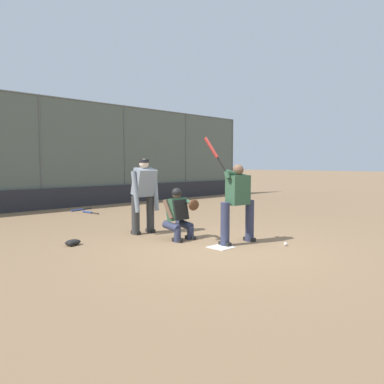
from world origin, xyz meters
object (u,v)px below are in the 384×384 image
object	(u,v)px
catcher_behind_plate	(179,213)
fielding_glove_on_dirt	(73,243)
spare_bat_by_padding	(170,203)
baseball_loose	(286,244)
batter_at_plate	(237,201)
umpire_home	(144,194)
spare_bat_third_base_side	(79,210)
spare_bat_near_backstop	(89,212)

from	to	relation	value
catcher_behind_plate	fielding_glove_on_dirt	xyz separation A→B (m)	(1.96, -1.10, -0.53)
spare_bat_by_padding	baseball_loose	bearing A→B (deg)	22.66
batter_at_plate	fielding_glove_on_dirt	world-z (taller)	batter_at_plate
umpire_home	spare_bat_third_base_side	size ratio (longest dim) A/B	1.99
catcher_behind_plate	spare_bat_near_backstop	distance (m)	5.51
fielding_glove_on_dirt	baseball_loose	xyz separation A→B (m)	(-3.10, 3.07, -0.02)
spare_bat_by_padding	fielding_glove_on_dirt	distance (m)	8.25
umpire_home	spare_bat_by_padding	distance (m)	6.86
spare_bat_third_base_side	fielding_glove_on_dirt	world-z (taller)	fielding_glove_on_dirt
spare_bat_third_base_side	spare_bat_by_padding	bearing A→B (deg)	159.95
baseball_loose	fielding_glove_on_dirt	bearing A→B (deg)	-44.70
spare_bat_third_base_side	catcher_behind_plate	bearing A→B (deg)	68.54
catcher_behind_plate	spare_bat_third_base_side	size ratio (longest dim) A/B	1.27
umpire_home	spare_bat_by_padding	world-z (taller)	umpire_home
batter_at_plate	fielding_glove_on_dirt	size ratio (longest dim) A/B	6.69
fielding_glove_on_dirt	batter_at_plate	bearing A→B (deg)	139.01
batter_at_plate	umpire_home	size ratio (longest dim) A/B	1.24
spare_bat_third_base_side	baseball_loose	world-z (taller)	baseball_loose
catcher_behind_plate	fielding_glove_on_dirt	bearing A→B (deg)	-30.29
baseball_loose	catcher_behind_plate	bearing A→B (deg)	-59.86
spare_bat_by_padding	spare_bat_third_base_side	world-z (taller)	same
spare_bat_third_base_side	fielding_glove_on_dirt	xyz separation A→B (m)	(2.82, 5.18, 0.03)
umpire_home	spare_bat_near_backstop	size ratio (longest dim) A/B	2.05
catcher_behind_plate	batter_at_plate	bearing A→B (deg)	117.38
spare_bat_by_padding	batter_at_plate	bearing A→B (deg)	16.77
spare_bat_near_backstop	baseball_loose	distance (m)	7.40
spare_bat_near_backstop	spare_bat_third_base_side	xyz separation A→B (m)	(-0.08, -0.85, 0.00)
umpire_home	spare_bat_by_padding	xyz separation A→B (m)	(-4.90, -4.71, -0.93)
catcher_behind_plate	spare_bat_by_padding	distance (m)	7.57
catcher_behind_plate	umpire_home	world-z (taller)	umpire_home
batter_at_plate	spare_bat_near_backstop	xyz separation A→B (m)	(-0.17, -6.56, -0.87)
spare_bat_near_backstop	spare_bat_by_padding	size ratio (longest dim) A/B	1.24
batter_at_plate	umpire_home	xyz separation A→B (m)	(0.72, -2.26, 0.06)
spare_bat_near_backstop	catcher_behind_plate	bearing A→B (deg)	165.98
umpire_home	spare_bat_third_base_side	world-z (taller)	umpire_home
baseball_loose	spare_bat_by_padding	bearing A→B (deg)	-115.08
spare_bat_by_padding	spare_bat_third_base_side	xyz separation A→B (m)	(3.93, -0.44, 0.00)
umpire_home	baseball_loose	distance (m)	3.46
baseball_loose	spare_bat_third_base_side	bearing A→B (deg)	-88.06
umpire_home	spare_bat_third_base_side	distance (m)	5.33
spare_bat_near_backstop	umpire_home	bearing A→B (deg)	162.46
umpire_home	spare_bat_near_backstop	bearing A→B (deg)	-98.12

